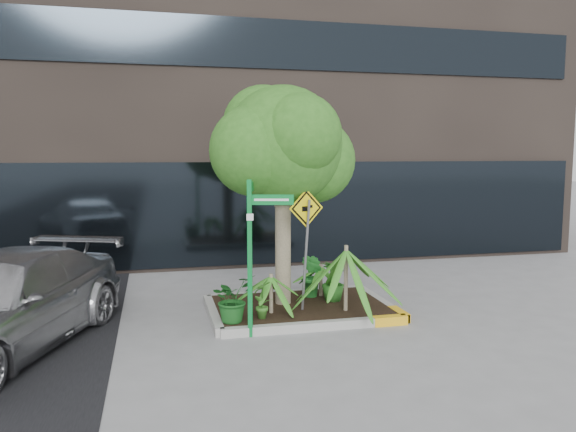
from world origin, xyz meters
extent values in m
plane|color=gray|center=(0.00, 0.00, 0.00)|extent=(80.00, 80.00, 0.00)
cube|color=#2D2621|center=(0.50, 8.50, 7.50)|extent=(18.00, 8.00, 15.00)
cube|color=#9E9E99|center=(0.20, 1.40, 0.07)|extent=(3.20, 0.15, 0.15)
cube|color=#9E9E99|center=(0.20, -0.80, 0.07)|extent=(3.20, 0.15, 0.15)
cube|color=#9E9E99|center=(-1.40, 0.30, 0.07)|extent=(0.15, 2.20, 0.15)
cube|color=#9E9E99|center=(1.80, 0.30, 0.07)|extent=(0.15, 2.20, 0.15)
cube|color=yellow|center=(1.50, -0.80, 0.07)|extent=(0.60, 0.17, 0.15)
cube|color=black|center=(0.20, 0.30, 0.12)|extent=(3.05, 2.05, 0.06)
cylinder|color=gray|center=(-0.08, 0.48, 1.35)|extent=(0.29, 0.29, 2.70)
cylinder|color=gray|center=(0.01, 0.48, 2.34)|extent=(0.51, 0.14, 0.88)
sphere|color=#2B631C|center=(-0.08, 0.48, 3.06)|extent=(2.16, 2.16, 2.16)
sphere|color=#2B631C|center=(0.55, 0.75, 2.79)|extent=(1.62, 1.62, 1.62)
sphere|color=#2B631C|center=(-0.62, 0.30, 2.97)|extent=(1.62, 1.62, 1.62)
sphere|color=#2B631C|center=(0.10, -0.06, 3.24)|extent=(1.44, 1.44, 1.44)
sphere|color=#2B631C|center=(-0.35, 0.93, 3.42)|extent=(1.53, 1.53, 1.53)
cylinder|color=gray|center=(0.89, -0.26, 0.73)|extent=(0.07, 0.07, 1.17)
cylinder|color=gray|center=(-0.43, -0.11, 0.50)|extent=(0.07, 0.07, 0.69)
cylinder|color=gray|center=(0.75, 0.81, 0.46)|extent=(0.07, 0.07, 0.62)
imported|color=#164E1A|center=(-1.15, -0.45, 0.54)|extent=(0.98, 0.98, 0.78)
imported|color=#286E21|center=(0.88, 0.44, 0.53)|extent=(0.60, 0.60, 0.75)
imported|color=#347022|center=(-0.64, -0.38, 0.49)|extent=(0.51, 0.51, 0.69)
imported|color=#1E6924|center=(0.56, 0.76, 0.57)|extent=(0.60, 0.60, 0.84)
cube|color=#0B7C30|center=(-0.92, -0.84, 1.26)|extent=(0.09, 0.09, 2.52)
cube|color=#0B7C30|center=(-0.59, -0.93, 2.20)|extent=(0.68, 0.20, 0.16)
cube|color=#0B7C30|center=(-0.83, -0.51, 2.38)|extent=(0.20, 0.68, 0.16)
cube|color=white|center=(-0.59, -0.95, 2.20)|extent=(0.52, 0.14, 0.04)
cube|color=white|center=(-0.85, -0.51, 2.38)|extent=(0.14, 0.52, 0.04)
cube|color=white|center=(-0.92, -0.88, 1.93)|extent=(0.11, 0.03, 0.11)
cylinder|color=slate|center=(0.18, -0.16, 1.14)|extent=(0.12, 0.28, 1.98)
cube|color=yellow|center=(0.18, -0.19, 1.98)|extent=(0.65, 0.19, 0.67)
cube|color=black|center=(0.18, -0.20, 1.98)|extent=(0.57, 0.16, 0.59)
cube|color=yellow|center=(0.18, -0.20, 1.98)|extent=(0.49, 0.13, 0.50)
cube|color=black|center=(0.17, -0.21, 1.97)|extent=(0.15, 0.04, 0.09)
camera|label=1|loc=(-2.37, -9.45, 2.93)|focal=35.00mm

